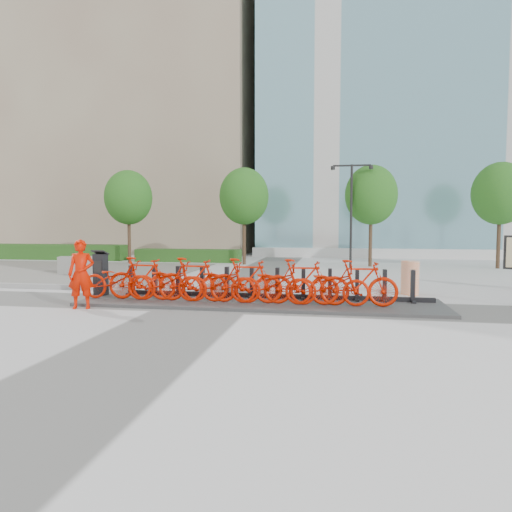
% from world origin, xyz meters
% --- Properties ---
extents(ground, '(120.00, 120.00, 0.00)m').
position_xyz_m(ground, '(0.00, 0.00, 0.00)').
color(ground, silver).
extents(tan_building, '(26.00, 16.00, 30.00)m').
position_xyz_m(tan_building, '(-16.00, 26.00, 15.00)').
color(tan_building, tan).
rests_on(tan_building, ground).
extents(glass_building, '(32.00, 16.00, 24.00)m').
position_xyz_m(glass_building, '(14.00, 26.00, 12.00)').
color(glass_building, slate).
rests_on(glass_building, ground).
extents(gravel_patch, '(14.00, 14.00, 0.00)m').
position_xyz_m(gravel_patch, '(-10.00, 7.00, 0.01)').
color(gravel_patch, '#595959').
rests_on(gravel_patch, ground).
extents(hedge_a, '(10.00, 1.40, 0.90)m').
position_xyz_m(hedge_a, '(-14.00, 13.50, 0.45)').
color(hedge_a, '#316428').
rests_on(hedge_a, ground).
extents(hedge_b, '(6.00, 1.20, 0.70)m').
position_xyz_m(hedge_b, '(-5.00, 13.20, 0.35)').
color(hedge_b, '#316428').
rests_on(hedge_b, ground).
extents(tree_0, '(2.60, 2.60, 5.10)m').
position_xyz_m(tree_0, '(-8.00, 12.00, 3.59)').
color(tree_0, '#50392A').
rests_on(tree_0, ground).
extents(tree_1, '(2.60, 2.60, 5.10)m').
position_xyz_m(tree_1, '(-1.50, 12.00, 3.59)').
color(tree_1, '#50392A').
rests_on(tree_1, ground).
extents(tree_2, '(2.60, 2.60, 5.10)m').
position_xyz_m(tree_2, '(5.00, 12.00, 3.59)').
color(tree_2, '#50392A').
rests_on(tree_2, ground).
extents(tree_3, '(2.60, 2.60, 5.10)m').
position_xyz_m(tree_3, '(11.00, 12.00, 3.59)').
color(tree_3, '#50392A').
rests_on(tree_3, ground).
extents(streetlamp, '(2.00, 0.20, 5.00)m').
position_xyz_m(streetlamp, '(4.00, 11.00, 3.13)').
color(streetlamp, black).
rests_on(streetlamp, ground).
extents(dock_pad, '(9.60, 2.40, 0.08)m').
position_xyz_m(dock_pad, '(1.30, 0.30, 0.04)').
color(dock_pad, '#404040').
rests_on(dock_pad, ground).
extents(dock_rail_posts, '(8.02, 0.50, 0.85)m').
position_xyz_m(dock_rail_posts, '(1.36, 0.77, 0.51)').
color(dock_rail_posts, black).
rests_on(dock_rail_posts, dock_pad).
extents(bike_0, '(1.99, 0.70, 1.05)m').
position_xyz_m(bike_0, '(-2.60, -0.05, 0.60)').
color(bike_0, red).
rests_on(bike_0, dock_pad).
extents(bike_1, '(1.93, 0.55, 1.16)m').
position_xyz_m(bike_1, '(-1.88, -0.05, 0.66)').
color(bike_1, red).
rests_on(bike_1, dock_pad).
extents(bike_2, '(1.99, 0.70, 1.05)m').
position_xyz_m(bike_2, '(-1.16, -0.05, 0.60)').
color(bike_2, red).
rests_on(bike_2, dock_pad).
extents(bike_3, '(1.93, 0.55, 1.16)m').
position_xyz_m(bike_3, '(-0.44, -0.05, 0.66)').
color(bike_3, red).
rests_on(bike_3, dock_pad).
extents(bike_4, '(1.99, 0.70, 1.05)m').
position_xyz_m(bike_4, '(0.28, -0.05, 0.60)').
color(bike_4, red).
rests_on(bike_4, dock_pad).
extents(bike_5, '(1.93, 0.55, 1.16)m').
position_xyz_m(bike_5, '(1.00, -0.05, 0.66)').
color(bike_5, red).
rests_on(bike_5, dock_pad).
extents(bike_6, '(1.99, 0.70, 1.05)m').
position_xyz_m(bike_6, '(1.72, -0.05, 0.60)').
color(bike_6, red).
rests_on(bike_6, dock_pad).
extents(bike_7, '(1.93, 0.55, 1.16)m').
position_xyz_m(bike_7, '(2.44, -0.05, 0.66)').
color(bike_7, red).
rests_on(bike_7, dock_pad).
extents(bike_8, '(1.99, 0.70, 1.05)m').
position_xyz_m(bike_8, '(3.16, -0.05, 0.60)').
color(bike_8, red).
rests_on(bike_8, dock_pad).
extents(bike_9, '(1.93, 0.55, 1.16)m').
position_xyz_m(bike_9, '(3.88, -0.05, 0.66)').
color(bike_9, red).
rests_on(bike_9, dock_pad).
extents(kiosk, '(0.43, 0.37, 1.31)m').
position_xyz_m(kiosk, '(-3.41, 0.53, 0.71)').
color(kiosk, black).
rests_on(kiosk, dock_pad).
extents(worker_red, '(0.73, 0.59, 1.75)m').
position_xyz_m(worker_red, '(-3.01, -1.15, 0.88)').
color(worker_red, red).
rests_on(worker_red, ground).
extents(construction_barrel, '(0.53, 0.53, 1.02)m').
position_xyz_m(construction_barrel, '(5.52, 2.63, 0.51)').
color(construction_barrel, '#FF5500').
rests_on(construction_barrel, ground).
extents(jersey_barrier, '(2.03, 1.01, 0.76)m').
position_xyz_m(jersey_barrier, '(-7.37, 6.20, 0.38)').
color(jersey_barrier, gray).
rests_on(jersey_barrier, ground).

